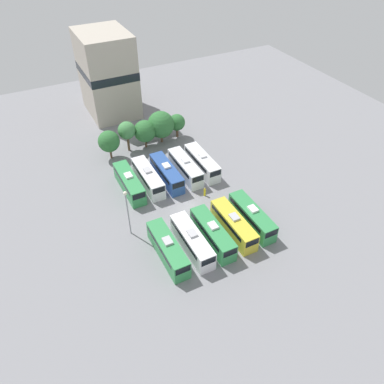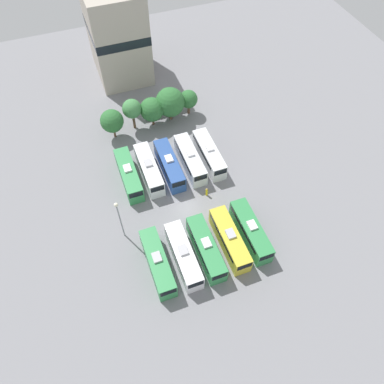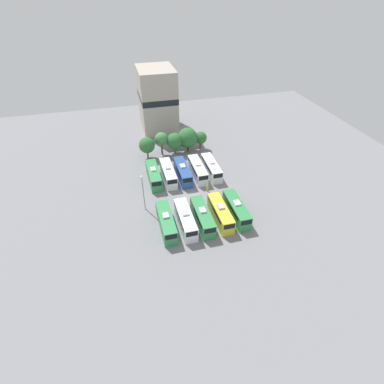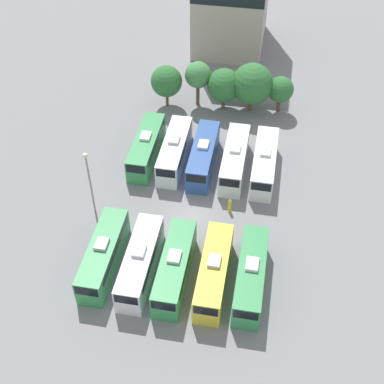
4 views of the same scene
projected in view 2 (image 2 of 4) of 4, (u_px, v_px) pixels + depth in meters
name	position (u px, v px, depth m)	size (l,w,h in m)	color
ground_plane	(187.00, 208.00, 61.07)	(121.71, 121.71, 0.00)	gray
bus_0	(158.00, 262.00, 53.39)	(2.61, 10.23, 3.55)	#338C4C
bus_1	(183.00, 255.00, 54.06)	(2.61, 10.23, 3.55)	silver
bus_2	(206.00, 248.00, 54.76)	(2.61, 10.23, 3.55)	#338C4C
bus_3	(230.00, 239.00, 55.64)	(2.61, 10.23, 3.55)	gold
bus_4	(251.00, 231.00, 56.51)	(2.61, 10.23, 3.55)	#338C4C
bus_5	(129.00, 174.00, 63.07)	(2.61, 10.23, 3.55)	#338C4C
bus_6	(149.00, 169.00, 63.76)	(2.61, 10.23, 3.55)	silver
bus_7	(169.00, 165.00, 64.35)	(2.61, 10.23, 3.55)	#284C93
bus_8	(190.00, 159.00, 65.13)	(2.61, 10.23, 3.55)	silver
bus_9	(209.00, 154.00, 65.86)	(2.61, 10.23, 3.55)	silver
worker_person	(207.00, 192.00, 62.00)	(0.36, 0.36, 1.81)	gold
light_pole	(119.00, 215.00, 53.47)	(0.60, 0.60, 8.55)	gray
tree_0	(112.00, 121.00, 67.78)	(4.26, 4.26, 6.01)	brown
tree_1	(132.00, 109.00, 68.61)	(3.58, 3.58, 6.47)	brown
tree_2	(152.00, 110.00, 69.88)	(4.54, 4.54, 5.99)	brown
tree_3	(170.00, 102.00, 70.51)	(5.56, 5.56, 6.91)	brown
tree_4	(189.00, 99.00, 72.03)	(3.51, 3.51, 5.25)	brown
depot_building	(117.00, 33.00, 75.28)	(10.71, 13.56, 18.53)	#B2A899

